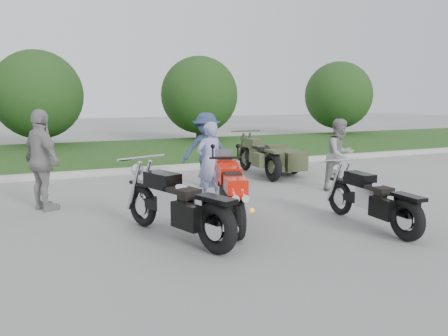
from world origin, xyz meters
name	(u,v)px	position (x,y,z in m)	size (l,w,h in m)	color
ground	(254,229)	(0.00, 0.00, 0.00)	(80.00, 80.00, 0.00)	#969691
curb	(158,169)	(0.00, 6.00, 0.07)	(60.00, 0.30, 0.15)	#B7B4AD
grass_strip	(130,152)	(0.00, 10.15, 0.07)	(60.00, 8.00, 0.14)	#375E20
tree_mid_left	(38,95)	(-3.00, 13.50, 2.19)	(3.60, 3.60, 4.00)	#3F2B1C
tree_mid_right	(199,95)	(4.00, 13.50, 2.19)	(3.60, 3.60, 4.00)	#3F2B1C
tree_far_right	(338,95)	(12.00, 13.50, 2.19)	(3.60, 3.60, 4.00)	#3F2B1C
sportbike_red	(231,191)	(-0.28, 0.28, 0.59)	(0.79, 2.06, 1.00)	black
cruiser_left	(180,208)	(-1.26, -0.06, 0.49)	(1.07, 2.41, 0.97)	black
cruiser_right	(375,202)	(1.81, -0.71, 0.43)	(0.37, 2.21, 0.85)	black
cruiser_sidecar	(275,159)	(2.76, 4.17, 0.46)	(1.30, 2.53, 0.97)	black
person_stripe	(209,162)	(0.05, 2.10, 0.81)	(0.59, 0.39, 1.62)	#878CB8
person_grey	(340,155)	(3.17, 1.95, 0.81)	(0.79, 0.62, 1.63)	gray
person_denim	(206,150)	(0.50, 3.46, 0.87)	(1.13, 0.65, 1.75)	navy
person_back	(42,160)	(-3.07, 2.63, 0.95)	(1.11, 0.46, 1.89)	gray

